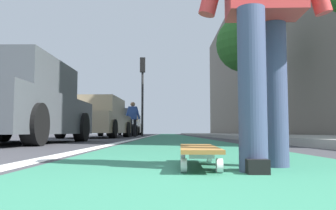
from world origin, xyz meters
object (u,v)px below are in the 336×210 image
object	(u,v)px
traffic_light	(143,82)
pedestrian_distant	(133,117)
parked_car_end	(128,126)
skateboard	(198,150)
parked_car_near	(15,104)
parked_car_mid	(97,119)
street_tree_mid	(245,44)
parked_car_far	(119,123)

from	to	relation	value
traffic_light	pedestrian_distant	bearing A→B (deg)	176.73
pedestrian_distant	parked_car_end	bearing A→B (deg)	7.10
skateboard	traffic_light	distance (m)	17.47
parked_car_near	parked_car_end	bearing A→B (deg)	0.31
parked_car_near	parked_car_mid	distance (m)	6.88
skateboard	street_tree_mid	bearing A→B (deg)	-14.04
parked_car_mid	traffic_light	size ratio (longest dim) A/B	1.08
skateboard	parked_car_mid	world-z (taller)	parked_car_mid
parked_car_end	pedestrian_distant	xyz separation A→B (m)	(-10.66, -1.33, 0.18)
parked_car_near	street_tree_mid	bearing A→B (deg)	-38.72
skateboard	parked_car_far	xyz separation A→B (m)	(17.80, 2.79, 0.61)
traffic_light	parked_car_end	bearing A→B (deg)	11.89
street_tree_mid	parked_car_end	bearing A→B (deg)	24.49
parked_car_near	traffic_light	bearing A→B (deg)	-6.29
parked_car_far	parked_car_end	world-z (taller)	parked_car_end
parked_car_far	pedestrian_distant	world-z (taller)	pedestrian_distant
parked_car_near	pedestrian_distant	world-z (taller)	pedestrian_distant
street_tree_mid	pedestrian_distant	size ratio (longest dim) A/B	3.05
parked_car_near	traffic_light	size ratio (longest dim) A/B	0.98
street_tree_mid	parked_car_far	bearing A→B (deg)	42.04
parked_car_mid	parked_car_end	world-z (taller)	same
skateboard	street_tree_mid	world-z (taller)	street_tree_mid
street_tree_mid	parked_car_near	bearing A→B (deg)	141.28
parked_car_mid	pedestrian_distant	xyz separation A→B (m)	(2.55, -1.10, 0.18)
street_tree_mid	traffic_light	bearing A→B (deg)	37.53
parked_car_mid	street_tree_mid	world-z (taller)	street_tree_mid
parked_car_mid	parked_car_far	world-z (taller)	parked_car_mid
skateboard	parked_car_end	world-z (taller)	parked_car_end
parked_car_end	traffic_light	distance (m)	7.73
skateboard	parked_car_near	distance (m)	5.23
parked_car_far	pedestrian_distant	size ratio (longest dim) A/B	2.95
traffic_light	pedestrian_distant	distance (m)	4.01
skateboard	street_tree_mid	distance (m)	12.37
skateboard	traffic_light	world-z (taller)	traffic_light
pedestrian_distant	skateboard	bearing A→B (deg)	-173.07
skateboard	pedestrian_distant	xyz separation A→B (m)	(13.74, 1.67, 0.80)
parked_car_end	traffic_light	size ratio (longest dim) A/B	1.04
traffic_light	street_tree_mid	world-z (taller)	street_tree_mid
parked_car_end	traffic_light	bearing A→B (deg)	-168.11
parked_car_mid	traffic_light	bearing A→B (deg)	-12.23
skateboard	parked_car_far	bearing A→B (deg)	8.92
parked_car_near	parked_car_far	bearing A→B (deg)	-0.40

